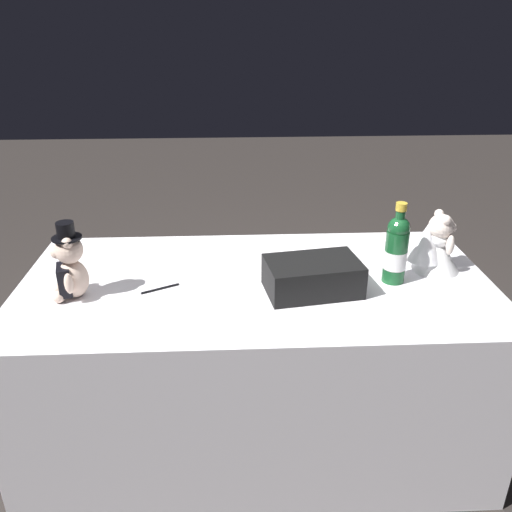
{
  "coord_description": "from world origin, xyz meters",
  "views": [
    {
      "loc": [
        0.08,
        1.74,
        1.64
      ],
      "look_at": [
        0.0,
        0.0,
        0.84
      ],
      "focal_mm": 36.62,
      "sensor_mm": 36.0,
      "label": 1
    }
  ],
  "objects_px": {
    "signing_pen": "(159,289)",
    "gift_case_black": "(313,276)",
    "teddy_bear_groom": "(69,267)",
    "teddy_bear_bride": "(434,246)",
    "champagne_bottle": "(396,249)"
  },
  "relations": [
    {
      "from": "champagne_bottle",
      "to": "gift_case_black",
      "type": "relative_size",
      "value": 0.86
    },
    {
      "from": "teddy_bear_groom",
      "to": "teddy_bear_bride",
      "type": "xyz_separation_m",
      "value": [
        -1.34,
        -0.15,
        -0.01
      ]
    },
    {
      "from": "signing_pen",
      "to": "gift_case_black",
      "type": "height_order",
      "value": "gift_case_black"
    },
    {
      "from": "teddy_bear_groom",
      "to": "champagne_bottle",
      "type": "relative_size",
      "value": 0.91
    },
    {
      "from": "teddy_bear_bride",
      "to": "champagne_bottle",
      "type": "relative_size",
      "value": 0.77
    },
    {
      "from": "signing_pen",
      "to": "gift_case_black",
      "type": "bearing_deg",
      "value": 176.53
    },
    {
      "from": "teddy_bear_groom",
      "to": "teddy_bear_bride",
      "type": "relative_size",
      "value": 1.18
    },
    {
      "from": "champagne_bottle",
      "to": "signing_pen",
      "type": "height_order",
      "value": "champagne_bottle"
    },
    {
      "from": "teddy_bear_groom",
      "to": "signing_pen",
      "type": "relative_size",
      "value": 2.05
    },
    {
      "from": "teddy_bear_groom",
      "to": "teddy_bear_bride",
      "type": "distance_m",
      "value": 1.35
    },
    {
      "from": "teddy_bear_groom",
      "to": "signing_pen",
      "type": "height_order",
      "value": "teddy_bear_groom"
    },
    {
      "from": "signing_pen",
      "to": "gift_case_black",
      "type": "distance_m",
      "value": 0.56
    },
    {
      "from": "teddy_bear_bride",
      "to": "signing_pen",
      "type": "bearing_deg",
      "value": 6.44
    },
    {
      "from": "champagne_bottle",
      "to": "gift_case_black",
      "type": "xyz_separation_m",
      "value": [
        0.31,
        0.06,
        -0.07
      ]
    },
    {
      "from": "champagne_bottle",
      "to": "gift_case_black",
      "type": "height_order",
      "value": "champagne_bottle"
    }
  ]
}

